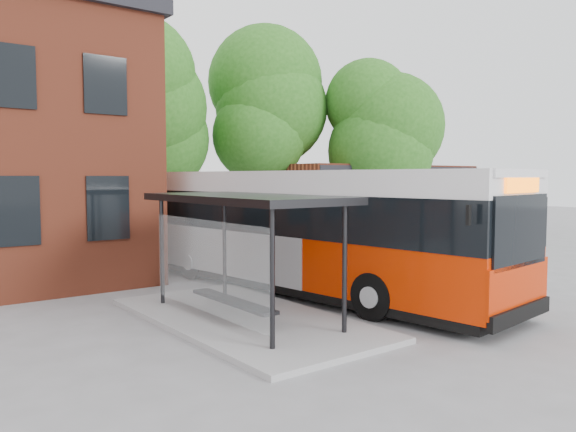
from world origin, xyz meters
TOP-DOWN VIEW (x-y plane):
  - ground at (0.00, 0.00)m, footprint 100.00×100.00m
  - shop_row at (15.00, 14.00)m, footprint 14.00×6.20m
  - bus_shelter at (-4.50, -1.00)m, footprint 3.60×7.00m
  - bike_rail at (9.28, 10.00)m, footprint 5.20×0.10m
  - tree_0 at (-6.00, 16.00)m, footprint 7.92×7.92m
  - tree_1 at (1.00, 17.00)m, footprint 7.92×7.92m
  - tree_2 at (8.00, 16.00)m, footprint 7.92×7.92m
  - tree_3 at (13.00, 12.00)m, footprint 7.04×7.04m
  - city_bus at (-1.32, 1.28)m, footprint 4.44×13.76m
  - bicycle_0 at (7.58, 10.38)m, footprint 1.64×0.98m
  - bicycle_1 at (7.53, 9.68)m, footprint 1.72×0.56m
  - bicycle_2 at (9.07, 9.64)m, footprint 1.91×0.80m
  - bicycle_3 at (8.66, 9.59)m, footprint 1.84×1.02m
  - bicycle_4 at (10.02, 9.40)m, footprint 1.63×0.95m
  - bicycle_5 at (9.55, 10.19)m, footprint 1.58×0.62m
  - bicycle_6 at (10.66, 9.53)m, footprint 1.80×0.75m
  - bicycle_7 at (11.51, 9.75)m, footprint 1.93×1.08m

SIDE VIEW (x-z plane):
  - ground at x=0.00m, z-range 0.00..0.00m
  - bike_rail at x=9.28m, z-range 0.00..0.38m
  - bicycle_4 at x=10.02m, z-range 0.00..0.81m
  - bicycle_0 at x=7.58m, z-range 0.00..0.81m
  - bicycle_6 at x=10.66m, z-range 0.00..0.92m
  - bicycle_5 at x=9.55m, z-range 0.00..0.92m
  - bicycle_2 at x=9.07m, z-range 0.00..0.98m
  - bicycle_1 at x=7.53m, z-range 0.00..1.02m
  - bicycle_3 at x=8.66m, z-range 0.00..1.07m
  - bicycle_7 at x=11.51m, z-range 0.00..1.12m
  - bus_shelter at x=-4.50m, z-range 0.00..2.90m
  - city_bus at x=-1.32m, z-range 0.00..3.43m
  - shop_row at x=15.00m, z-range 0.00..4.00m
  - tree_3 at x=13.00m, z-range 0.00..9.28m
  - tree_1 at x=1.00m, z-range 0.00..10.40m
  - tree_0 at x=-6.00m, z-range 0.00..11.00m
  - tree_2 at x=8.00m, z-range 0.00..11.00m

